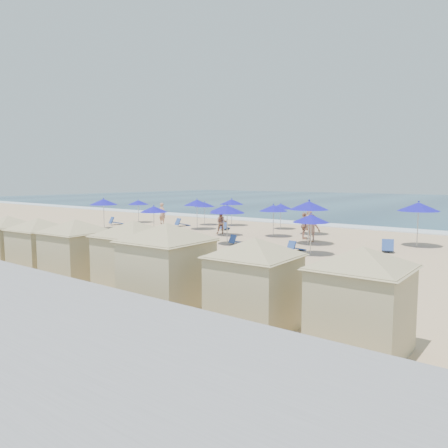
{
  "coord_description": "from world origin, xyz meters",
  "views": [
    {
      "loc": [
        16.74,
        -19.04,
        4.0
      ],
      "look_at": [
        -0.45,
        3.0,
        1.06
      ],
      "focal_mm": 35.0,
      "sensor_mm": 36.0,
      "label": 1
    }
  ],
  "objects_px": {
    "beachgoer_2": "(304,226)",
    "umbrella_6": "(227,209)",
    "cabana_1": "(39,239)",
    "umbrella_4": "(232,202)",
    "umbrella_12": "(224,208)",
    "beachgoer_1": "(222,222)",
    "umbrella_13": "(281,206)",
    "beachgoer_0": "(162,213)",
    "umbrella_0": "(138,202)",
    "umbrella_2": "(205,204)",
    "umbrella_11": "(311,218)",
    "cabana_4": "(167,256)",
    "umbrella_1": "(104,202)",
    "umbrella_5": "(197,203)",
    "umbrella_7": "(273,208)",
    "umbrella_9": "(310,205)",
    "cabana_2": "(76,243)",
    "beachgoer_4": "(309,220)",
    "umbrella_8": "(309,205)",
    "umbrella_3": "(154,209)",
    "umbrella_10": "(419,207)",
    "cabana_0": "(9,235)",
    "cabana_5": "(254,272)",
    "beachgoer_3": "(312,228)",
    "cabana_6": "(361,286)",
    "trash_bin": "(108,250)",
    "cabana_3": "(134,248)"
  },
  "relations": [
    {
      "from": "umbrella_0",
      "to": "beachgoer_2",
      "type": "bearing_deg",
      "value": -1.84
    },
    {
      "from": "umbrella_12",
      "to": "beachgoer_2",
      "type": "relative_size",
      "value": 1.24
    },
    {
      "from": "umbrella_1",
      "to": "beachgoer_2",
      "type": "bearing_deg",
      "value": 16.58
    },
    {
      "from": "cabana_1",
      "to": "beachgoer_0",
      "type": "xyz_separation_m",
      "value": [
        -10.46,
        17.15,
        -0.55
      ]
    },
    {
      "from": "umbrella_7",
      "to": "umbrella_12",
      "type": "height_order",
      "value": "umbrella_7"
    },
    {
      "from": "umbrella_7",
      "to": "umbrella_1",
      "type": "bearing_deg",
      "value": -161.8
    },
    {
      "from": "trash_bin",
      "to": "umbrella_9",
      "type": "bearing_deg",
      "value": 51.14
    },
    {
      "from": "umbrella_9",
      "to": "umbrella_12",
      "type": "xyz_separation_m",
      "value": [
        -4.42,
        -4.23,
        -0.22
      ]
    },
    {
      "from": "cabana_1",
      "to": "cabana_4",
      "type": "relative_size",
      "value": 0.88
    },
    {
      "from": "umbrella_1",
      "to": "umbrella_8",
      "type": "xyz_separation_m",
      "value": [
        16.48,
        2.59,
        0.22
      ]
    },
    {
      "from": "cabana_3",
      "to": "umbrella_5",
      "type": "xyz_separation_m",
      "value": [
        -11.11,
        15.8,
        0.49
      ]
    },
    {
      "from": "beachgoer_4",
      "to": "beachgoer_3",
      "type": "bearing_deg",
      "value": 143.98
    },
    {
      "from": "cabana_2",
      "to": "beachgoer_4",
      "type": "xyz_separation_m",
      "value": [
        -1.01,
        21.05,
        -0.75
      ]
    },
    {
      "from": "cabana_1",
      "to": "umbrella_4",
      "type": "relative_size",
      "value": 1.77
    },
    {
      "from": "umbrella_3",
      "to": "umbrella_10",
      "type": "relative_size",
      "value": 0.81
    },
    {
      "from": "trash_bin",
      "to": "umbrella_8",
      "type": "bearing_deg",
      "value": 35.57
    },
    {
      "from": "umbrella_10",
      "to": "cabana_4",
      "type": "bearing_deg",
      "value": -98.28
    },
    {
      "from": "beachgoer_4",
      "to": "cabana_5",
      "type": "bearing_deg",
      "value": 138.88
    },
    {
      "from": "cabana_4",
      "to": "umbrella_1",
      "type": "distance_m",
      "value": 22.8
    },
    {
      "from": "umbrella_4",
      "to": "cabana_6",
      "type": "bearing_deg",
      "value": -46.78
    },
    {
      "from": "umbrella_5",
      "to": "cabana_1",
      "type": "bearing_deg",
      "value": -71.24
    },
    {
      "from": "cabana_6",
      "to": "umbrella_9",
      "type": "bearing_deg",
      "value": 120.05
    },
    {
      "from": "umbrella_2",
      "to": "umbrella_11",
      "type": "distance_m",
      "value": 15.96
    },
    {
      "from": "umbrella_5",
      "to": "umbrella_6",
      "type": "bearing_deg",
      "value": -35.81
    },
    {
      "from": "cabana_0",
      "to": "umbrella_7",
      "type": "distance_m",
      "value": 16.58
    },
    {
      "from": "beachgoer_0",
      "to": "beachgoer_2",
      "type": "distance_m",
      "value": 14.2
    },
    {
      "from": "umbrella_7",
      "to": "cabana_6",
      "type": "bearing_deg",
      "value": -52.73
    },
    {
      "from": "umbrella_2",
      "to": "umbrella_11",
      "type": "relative_size",
      "value": 0.92
    },
    {
      "from": "umbrella_0",
      "to": "beachgoer_3",
      "type": "distance_m",
      "value": 17.92
    },
    {
      "from": "umbrella_0",
      "to": "umbrella_4",
      "type": "xyz_separation_m",
      "value": [
        8.23,
        3.09,
        0.19
      ]
    },
    {
      "from": "beachgoer_0",
      "to": "umbrella_12",
      "type": "bearing_deg",
      "value": 159.74
    },
    {
      "from": "umbrella_3",
      "to": "umbrella_6",
      "type": "height_order",
      "value": "umbrella_6"
    },
    {
      "from": "umbrella_13",
      "to": "umbrella_8",
      "type": "bearing_deg",
      "value": -47.39
    },
    {
      "from": "umbrella_6",
      "to": "umbrella_9",
      "type": "distance_m",
      "value": 7.57
    },
    {
      "from": "umbrella_13",
      "to": "beachgoer_3",
      "type": "bearing_deg",
      "value": -42.96
    },
    {
      "from": "cabana_5",
      "to": "umbrella_3",
      "type": "xyz_separation_m",
      "value": [
        -15.69,
        11.03,
        0.35
      ]
    },
    {
      "from": "cabana_1",
      "to": "cabana_3",
      "type": "relative_size",
      "value": 0.92
    },
    {
      "from": "umbrella_5",
      "to": "umbrella_9",
      "type": "distance_m",
      "value": 8.74
    },
    {
      "from": "beachgoer_2",
      "to": "umbrella_6",
      "type": "bearing_deg",
      "value": 122.16
    },
    {
      "from": "umbrella_1",
      "to": "umbrella_2",
      "type": "bearing_deg",
      "value": 58.81
    },
    {
      "from": "umbrella_6",
      "to": "umbrella_7",
      "type": "xyz_separation_m",
      "value": [
        0.32,
        4.77,
        -0.18
      ]
    },
    {
      "from": "umbrella_12",
      "to": "beachgoer_1",
      "type": "bearing_deg",
      "value": 136.84
    },
    {
      "from": "umbrella_13",
      "to": "beachgoer_1",
      "type": "bearing_deg",
      "value": -109.95
    },
    {
      "from": "cabana_1",
      "to": "umbrella_12",
      "type": "height_order",
      "value": "cabana_1"
    },
    {
      "from": "umbrella_13",
      "to": "beachgoer_0",
      "type": "relative_size",
      "value": 1.11
    },
    {
      "from": "cabana_2",
      "to": "umbrella_4",
      "type": "height_order",
      "value": "cabana_2"
    },
    {
      "from": "umbrella_10",
      "to": "beachgoer_3",
      "type": "relative_size",
      "value": 1.57
    },
    {
      "from": "cabana_0",
      "to": "beachgoer_0",
      "type": "relative_size",
      "value": 2.17
    },
    {
      "from": "umbrella_3",
      "to": "umbrella_13",
      "type": "distance_m",
      "value": 10.31
    },
    {
      "from": "cabana_5",
      "to": "umbrella_2",
      "type": "distance_m",
      "value": 26.11
    }
  ]
}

